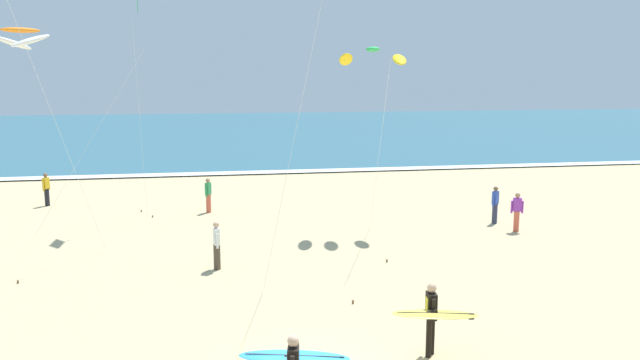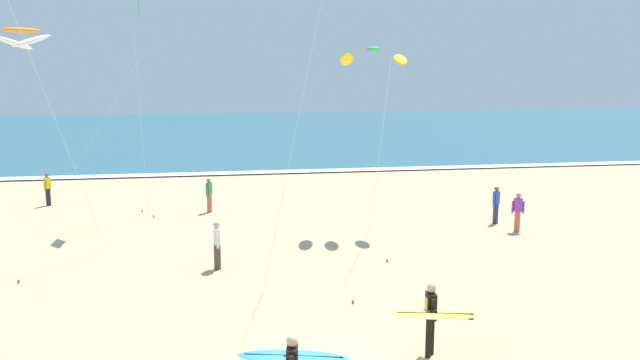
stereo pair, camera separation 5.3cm
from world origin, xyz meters
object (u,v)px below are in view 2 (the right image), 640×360
at_px(surfer_trailing, 432,315).
at_px(kite_arc_amber_high, 22,38).
at_px(kite_arc_emerald_near, 373,56).
at_px(bystander_white_top, 217,245).
at_px(bystander_blue_top, 496,205).
at_px(bystander_green_top, 209,195).
at_px(bystander_yellow_top, 48,189).
at_px(bystander_purple_top, 518,212).

distance_m(surfer_trailing, kite_arc_amber_high, 18.50).
height_order(kite_arc_emerald_near, bystander_white_top, kite_arc_emerald_near).
xyz_separation_m(kite_arc_emerald_near, bystander_white_top, (-6.28, -4.51, -6.14)).
relative_size(surfer_trailing, bystander_blue_top, 1.24).
relative_size(kite_arc_emerald_near, bystander_blue_top, 4.61).
relative_size(kite_arc_emerald_near, bystander_green_top, 4.61).
height_order(surfer_trailing, bystander_green_top, surfer_trailing).
bearing_deg(bystander_white_top, bystander_yellow_top, 124.91).
relative_size(surfer_trailing, kite_arc_emerald_near, 0.27).
distance_m(bystander_blue_top, bystander_purple_top, 1.50).
distance_m(bystander_purple_top, bystander_white_top, 12.28).
height_order(surfer_trailing, bystander_white_top, surfer_trailing).
bearing_deg(bystander_purple_top, kite_arc_emerald_near, 164.46).
height_order(kite_arc_amber_high, bystander_purple_top, kite_arc_amber_high).
xyz_separation_m(kite_arc_amber_high, bystander_green_top, (6.64, 3.13, -6.77)).
bearing_deg(surfer_trailing, bystander_blue_top, 59.23).
bearing_deg(bystander_white_top, bystander_green_top, 91.99).
height_order(bystander_green_top, bystander_purple_top, same).
height_order(kite_arc_emerald_near, kite_arc_amber_high, kite_arc_amber_high).
relative_size(kite_arc_amber_high, bystander_green_top, 5.02).
distance_m(bystander_blue_top, bystander_yellow_top, 20.84).
relative_size(kite_arc_emerald_near, kite_arc_amber_high, 0.92).
xyz_separation_m(bystander_blue_top, bystander_purple_top, (0.23, -1.48, 0.00)).
xyz_separation_m(bystander_green_top, bystander_white_top, (0.30, -8.61, 0.00)).
distance_m(surfer_trailing, bystander_yellow_top, 22.62).
relative_size(bystander_purple_top, bystander_white_top, 1.00).
distance_m(bystander_green_top, bystander_purple_top, 13.47).
bearing_deg(bystander_green_top, bystander_yellow_top, 159.95).
bearing_deg(kite_arc_emerald_near, bystander_green_top, 148.11).
distance_m(kite_arc_emerald_near, bystander_blue_top, 8.18).
bearing_deg(bystander_green_top, bystander_white_top, -88.01).
bearing_deg(kite_arc_emerald_near, bystander_yellow_top, 154.18).
distance_m(surfer_trailing, kite_arc_emerald_near, 13.37).
bearing_deg(surfer_trailing, bystander_yellow_top, 123.91).
distance_m(kite_arc_amber_high, bystander_white_top, 11.13).
xyz_separation_m(surfer_trailing, bystander_purple_top, (7.26, 10.31, -0.23)).
bearing_deg(bystander_white_top, surfer_trailing, -57.68).
relative_size(bystander_blue_top, bystander_green_top, 1.00).
xyz_separation_m(kite_arc_emerald_near, bystander_blue_top, (5.40, -0.09, -6.14)).
height_order(bystander_blue_top, bystander_yellow_top, same).
bearing_deg(kite_arc_amber_high, bystander_yellow_top, 99.69).
height_order(bystander_purple_top, bystander_yellow_top, same).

